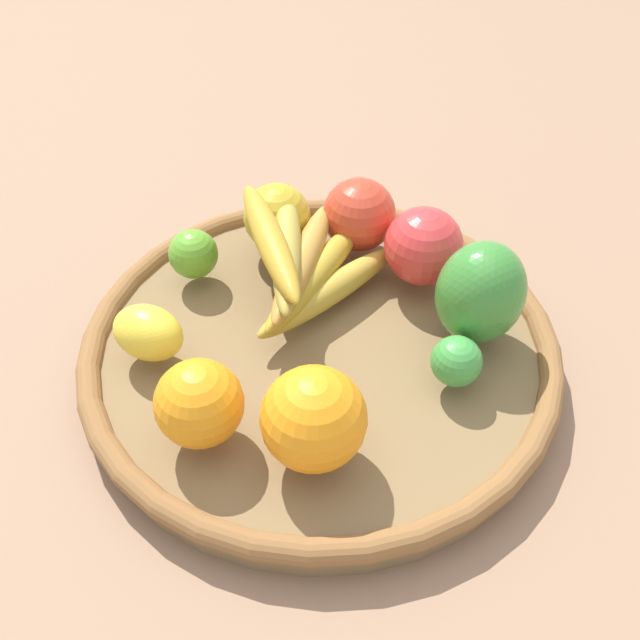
# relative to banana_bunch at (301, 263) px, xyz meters

# --- Properties ---
(ground_plane) EXTENTS (2.40, 2.40, 0.00)m
(ground_plane) POSITION_rel_banana_bunch_xyz_m (-0.02, 0.05, -0.08)
(ground_plane) COLOR #916E54
(ground_plane) RESTS_ON ground
(basket) EXTENTS (0.42, 0.42, 0.04)m
(basket) POSITION_rel_banana_bunch_xyz_m (-0.02, 0.05, -0.06)
(basket) COLOR olive
(basket) RESTS_ON ground_plane
(banana_bunch) EXTENTS (0.16, 0.17, 0.07)m
(banana_bunch) POSITION_rel_banana_bunch_xyz_m (0.00, 0.00, 0.00)
(banana_bunch) COLOR gold
(banana_bunch) RESTS_ON basket
(lime_0) EXTENTS (0.06, 0.06, 0.04)m
(lime_0) POSITION_rel_banana_bunch_xyz_m (-0.13, 0.10, -0.02)
(lime_0) COLOR green
(lime_0) RESTS_ON basket
(apple_2) EXTENTS (0.10, 0.10, 0.07)m
(apple_2) POSITION_rel_banana_bunch_xyz_m (-0.05, -0.08, -0.00)
(apple_2) COLOR #C33B25
(apple_2) RESTS_ON basket
(apple_0) EXTENTS (0.08, 0.08, 0.07)m
(apple_0) POSITION_rel_banana_bunch_xyz_m (0.03, -0.07, -0.00)
(apple_0) COLOR gold
(apple_0) RESTS_ON basket
(bell_pepper) EXTENTS (0.11, 0.11, 0.09)m
(bell_pepper) POSITION_rel_banana_bunch_xyz_m (-0.15, 0.04, 0.01)
(bell_pepper) COLOR #398432
(bell_pepper) RESTS_ON basket
(orange_1) EXTENTS (0.10, 0.10, 0.08)m
(orange_1) POSITION_rel_banana_bunch_xyz_m (-0.02, 0.18, 0.00)
(orange_1) COLOR orange
(orange_1) RESTS_ON basket
(orange_0) EXTENTS (0.07, 0.07, 0.07)m
(orange_0) POSITION_rel_banana_bunch_xyz_m (0.07, 0.16, -0.00)
(orange_0) COLOR orange
(orange_0) RESTS_ON basket
(apple_1) EXTENTS (0.10, 0.10, 0.07)m
(apple_1) POSITION_rel_banana_bunch_xyz_m (-0.11, -0.03, -0.00)
(apple_1) COLOR red
(apple_1) RESTS_ON basket
(lime_1) EXTENTS (0.05, 0.05, 0.05)m
(lime_1) POSITION_rel_banana_bunch_xyz_m (0.10, -0.03, -0.01)
(lime_1) COLOR #5A9E29
(lime_1) RESTS_ON basket
(lemon_0) EXTENTS (0.08, 0.07, 0.05)m
(lemon_0) POSITION_rel_banana_bunch_xyz_m (0.12, 0.08, -0.01)
(lemon_0) COLOR yellow
(lemon_0) RESTS_ON basket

